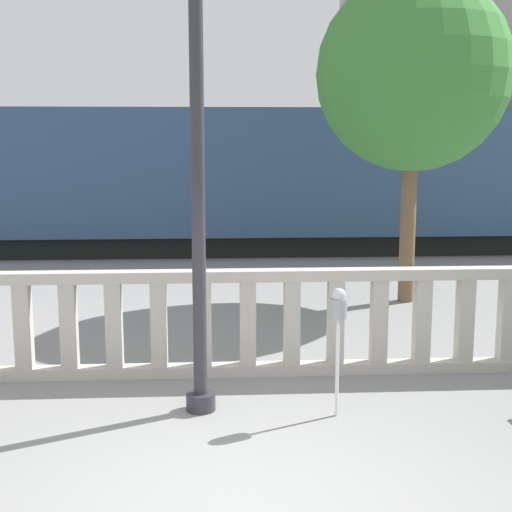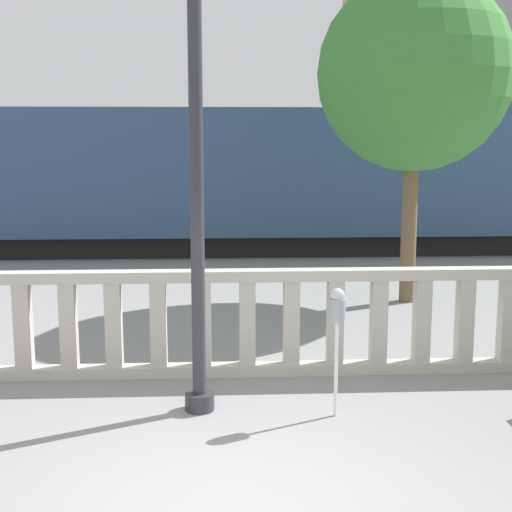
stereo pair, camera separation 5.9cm
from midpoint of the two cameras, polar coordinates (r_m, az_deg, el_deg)
ground_plane at (r=6.25m, az=-1.84°, el=-19.53°), size 160.00×160.00×0.00m
balustrade at (r=9.13m, az=-2.29°, el=-5.39°), size 12.80×0.24×1.38m
lamppost at (r=7.66m, az=-4.64°, el=12.48°), size 0.35×0.35×6.39m
parking_meter at (r=7.73m, az=6.72°, el=-4.53°), size 0.19×0.19×1.44m
train_near at (r=19.03m, az=0.71°, el=6.29°), size 22.38×2.92×4.35m
train_far at (r=36.17m, az=-11.48°, el=7.25°), size 19.15×2.67×3.85m
building_block at (r=26.03m, az=19.68°, el=15.08°), size 10.19×6.27×11.60m
tree_left at (r=13.35m, az=12.69°, el=13.99°), size 3.48×3.48×5.88m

